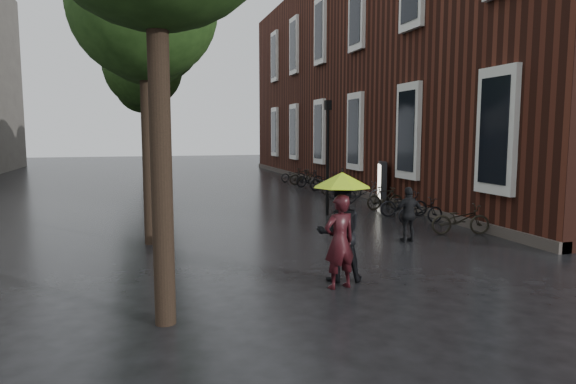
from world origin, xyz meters
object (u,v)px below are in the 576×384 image
object	(u,v)px
pedestrian_walking	(409,215)
lamp_post	(328,146)
parked_bicycles	(350,189)
person_black	(340,233)
ad_lightbox	(382,183)
person_burgundy	(339,242)

from	to	relation	value
pedestrian_walking	lamp_post	size ratio (longest dim) A/B	0.37
parked_bicycles	lamp_post	distance (m)	5.01
person_black	pedestrian_walking	distance (m)	4.28
parked_bicycles	ad_lightbox	world-z (taller)	ad_lightbox
person_black	ad_lightbox	distance (m)	11.54
pedestrian_walking	ad_lightbox	bearing A→B (deg)	-108.60
ad_lightbox	lamp_post	bearing A→B (deg)	-126.22
pedestrian_walking	ad_lightbox	xyz separation A→B (m)	(2.70, 7.06, 0.13)
parked_bicycles	person_burgundy	bearing A→B (deg)	-113.68
person_black	ad_lightbox	xyz separation A→B (m)	(5.85, 9.94, -0.08)
parked_bicycles	ad_lightbox	distance (m)	1.90
person_burgundy	ad_lightbox	bearing A→B (deg)	-131.60
person_black	lamp_post	size ratio (longest dim) A/B	0.47
pedestrian_walking	person_black	bearing A→B (deg)	44.81
parked_bicycles	ad_lightbox	bearing A→B (deg)	-66.76
person_black	ad_lightbox	bearing A→B (deg)	-109.87
person_burgundy	parked_bicycles	world-z (taller)	person_burgundy
person_burgundy	person_black	bearing A→B (deg)	-123.59
pedestrian_walking	person_burgundy	bearing A→B (deg)	47.41
person_burgundy	parked_bicycles	size ratio (longest dim) A/B	0.10
person_black	pedestrian_walking	xyz separation A→B (m)	(3.15, 2.89, -0.21)
person_burgundy	ad_lightbox	xyz separation A→B (m)	(6.04, 10.41, -0.02)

